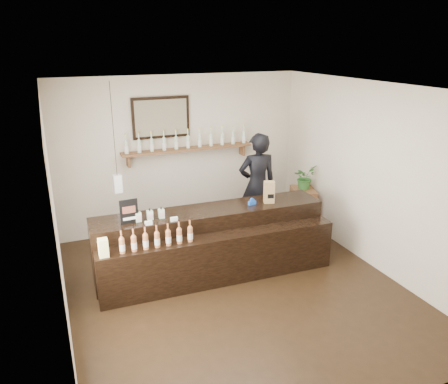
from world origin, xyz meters
TOP-DOWN VIEW (x-y plane):
  - ground at (0.00, 0.00)m, footprint 5.00×5.00m
  - room_shell at (0.00, 0.00)m, footprint 5.00×5.00m
  - back_wall_decor at (-0.15, 2.37)m, footprint 2.66×0.96m
  - counter at (-0.13, 0.57)m, footprint 3.50×1.03m
  - promo_sign at (-1.32, 0.63)m, footprint 0.25×0.03m
  - paper_bag at (0.82, 0.62)m, footprint 0.18×0.16m
  - tape_dispenser at (0.55, 0.64)m, footprint 0.13×0.07m
  - side_cabinet at (2.00, 1.46)m, footprint 0.53×0.63m
  - potted_plant at (2.00, 1.46)m, footprint 0.51×0.48m
  - shopkeeper at (1.09, 1.55)m, footprint 0.82×0.59m

SIDE VIEW (x-z plane):
  - ground at x=0.00m, z-range 0.00..0.00m
  - side_cabinet at x=2.00m, z-range 0.00..0.78m
  - counter at x=-0.13m, z-range -0.11..1.03m
  - potted_plant at x=2.00m, z-range 0.78..1.22m
  - tape_dispenser at x=0.55m, z-range 0.96..1.07m
  - shopkeeper at x=1.09m, z-range 0.00..2.12m
  - paper_bag at x=0.82m, z-range 0.97..1.31m
  - promo_sign at x=-1.32m, z-range 0.97..1.32m
  - room_shell at x=0.00m, z-range -0.80..4.20m
  - back_wall_decor at x=-0.15m, z-range 0.91..2.60m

